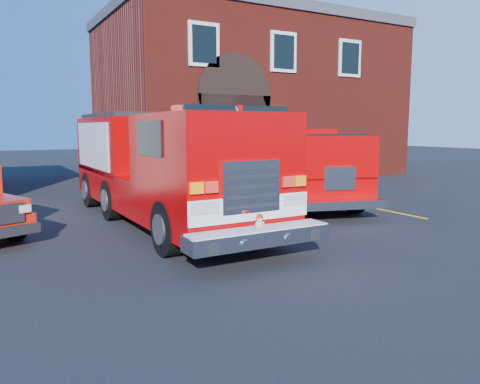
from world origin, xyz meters
TOP-DOWN VIEW (x-y plane):
  - ground at (0.00, 0.00)m, footprint 100.00×100.00m
  - parking_stripe_near at (6.50, 1.00)m, footprint 0.12×3.00m
  - parking_stripe_mid at (6.50, 4.00)m, footprint 0.12×3.00m
  - parking_stripe_far at (6.50, 7.00)m, footprint 0.12×3.00m
  - fire_station at (8.99, 13.98)m, footprint 15.20×10.20m
  - fire_engine at (-0.18, 2.78)m, footprint 2.87×9.84m
  - secondary_truck at (5.18, 4.09)m, footprint 4.56×8.18m

SIDE VIEW (x-z plane):
  - ground at x=0.00m, z-range 0.00..0.00m
  - parking_stripe_near at x=6.50m, z-range 0.00..0.01m
  - parking_stripe_mid at x=6.50m, z-range 0.00..0.01m
  - parking_stripe_far at x=6.50m, z-range 0.00..0.01m
  - secondary_truck at x=5.18m, z-range 0.11..2.65m
  - fire_engine at x=-0.18m, z-range 0.05..3.08m
  - fire_station at x=8.99m, z-range 0.03..8.48m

